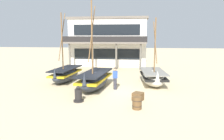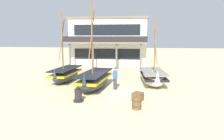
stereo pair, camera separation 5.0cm
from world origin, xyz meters
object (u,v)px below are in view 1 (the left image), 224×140
(fisherman_by_hull, at_px, (115,79))
(cargo_crate, at_px, (138,96))
(wooden_barrel, at_px, (137,103))
(fishing_boat_centre_large, at_px, (66,74))
(capstan_winch, at_px, (78,95))
(fishing_boat_far_right, at_px, (153,77))
(fishing_boat_near_left, at_px, (95,80))
(harbor_building_main, at_px, (109,42))

(fisherman_by_hull, height_order, cargo_crate, fisherman_by_hull)
(wooden_barrel, relative_size, cargo_crate, 1.16)
(fishing_boat_centre_large, xyz_separation_m, capstan_winch, (2.71, -5.42, -0.30))
(fishing_boat_far_right, bearing_deg, cargo_crate, -105.80)
(fishing_boat_near_left, height_order, harbor_building_main, fishing_boat_near_left)
(fishing_boat_near_left, distance_m, fisherman_by_hull, 1.56)
(wooden_barrel, relative_size, harbor_building_main, 0.06)
(fisherman_by_hull, relative_size, capstan_winch, 1.69)
(fishing_boat_centre_large, height_order, cargo_crate, fishing_boat_centre_large)
(fishing_boat_far_right, height_order, harbor_building_main, harbor_building_main)
(fishing_boat_centre_large, xyz_separation_m, fishing_boat_far_right, (7.66, -0.22, -0.04))
(fishing_boat_far_right, relative_size, harbor_building_main, 0.51)
(fisherman_by_hull, distance_m, cargo_crate, 3.11)
(fisherman_by_hull, bearing_deg, fishing_boat_near_left, -178.57)
(capstan_winch, bearing_deg, fishing_boat_far_right, 46.43)
(fishing_boat_near_left, relative_size, cargo_crate, 10.96)
(fishing_boat_near_left, xyz_separation_m, fishing_boat_centre_large, (-3.11, 2.25, -0.04))
(fishing_boat_centre_large, height_order, fisherman_by_hull, fishing_boat_centre_large)
(fishing_boat_centre_large, height_order, harbor_building_main, harbor_building_main)
(fishing_boat_far_right, distance_m, wooden_barrel, 6.23)
(fishing_boat_near_left, bearing_deg, harbor_building_main, 93.24)
(capstan_winch, distance_m, harbor_building_main, 17.68)
(fishing_boat_centre_large, distance_m, cargo_crate, 7.96)
(capstan_winch, bearing_deg, harbor_building_main, 91.34)
(wooden_barrel, bearing_deg, cargo_crate, 87.55)
(capstan_winch, relative_size, wooden_barrel, 1.42)
(fishing_boat_centre_large, height_order, fishing_boat_far_right, fishing_boat_centre_large)
(wooden_barrel, distance_m, harbor_building_main, 18.98)
(capstan_winch, xyz_separation_m, cargo_crate, (3.67, 0.68, -0.14))
(fishing_boat_centre_large, relative_size, harbor_building_main, 0.55)
(fishing_boat_centre_large, distance_m, wooden_barrel, 8.92)
(fishing_boat_centre_large, bearing_deg, cargo_crate, -36.56)
(fishing_boat_far_right, relative_size, wooden_barrel, 7.81)
(wooden_barrel, bearing_deg, harbor_building_main, 102.34)
(fishing_boat_centre_large, bearing_deg, fisherman_by_hull, -25.33)
(fisherman_by_hull, height_order, harbor_building_main, harbor_building_main)
(fishing_boat_near_left, distance_m, fishing_boat_far_right, 4.98)
(wooden_barrel, bearing_deg, fishing_boat_centre_large, 135.08)
(capstan_winch, bearing_deg, cargo_crate, 10.58)
(fishing_boat_near_left, relative_size, fishing_boat_centre_large, 1.11)
(fishing_boat_far_right, bearing_deg, wooden_barrel, -102.47)
(fishing_boat_far_right, relative_size, fisherman_by_hull, 3.25)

